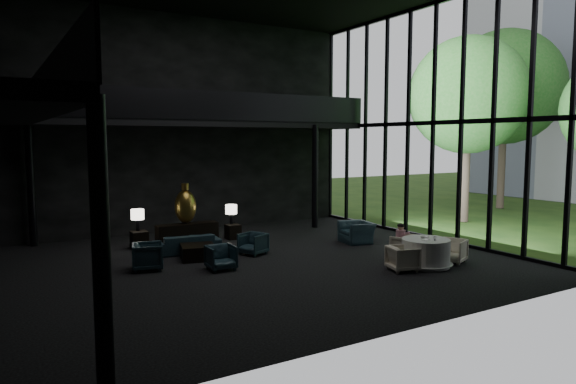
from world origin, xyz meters
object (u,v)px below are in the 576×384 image
lounge_armchair_south (221,257)px  dining_chair_east (451,250)px  window_armchair (357,229)px  child (401,233)px  side_table_left (139,240)px  side_table_right (233,232)px  lounge_armchair_west (148,255)px  coffee_table (198,252)px  dining_chair_west (403,258)px  dining_chair_north (407,246)px  table_lamp_left (137,215)px  sofa (187,241)px  dining_table (426,254)px  bronze_urn (185,206)px  lounge_armchair_east (253,244)px  table_lamp_right (231,210)px  console (187,233)px

lounge_armchair_south → dining_chair_east: 6.40m
window_armchair → child: size_ratio=1.82×
side_table_left → side_table_right: side_table_left is taller
window_armchair → lounge_armchair_west: bearing=-80.4°
coffee_table → dining_chair_west: (4.17, -3.98, 0.13)m
dining_chair_north → table_lamp_left: bearing=-62.8°
dining_chair_north → coffee_table: bearing=-51.9°
sofa → dining_table: dining_table is taller
side_table_left → sofa: size_ratio=0.29×
bronze_urn → lounge_armchair_east: size_ratio=2.01×
table_lamp_right → lounge_armchair_west: bearing=-142.2°
window_armchair → dining_chair_north: window_armchair is taller
side_table_right → coffee_table: size_ratio=0.54×
table_lamp_right → console: bearing=180.0°
window_armchair → side_table_right: bearing=-120.0°
side_table_left → lounge_armchair_south: 3.98m
bronze_urn → dining_chair_east: bearing=-50.3°
lounge_armchair_east → child: (3.41, -2.67, 0.41)m
coffee_table → dining_table: 6.40m
table_lamp_right → dining_chair_east: table_lamp_right is taller
table_lamp_right → lounge_armchair_east: 2.78m
side_table_left → table_lamp_left: table_lamp_left is taller
table_lamp_left → dining_chair_east: 9.60m
window_armchair → side_table_left: bearing=-104.0°
table_lamp_right → table_lamp_left: bearing=178.2°
console → dining_chair_north: dining_chair_north is taller
lounge_armchair_east → dining_chair_east: bearing=25.3°
side_table_left → lounge_armchair_west: size_ratio=0.68×
bronze_urn → lounge_armchair_east: bearing=-68.4°
table_lamp_left → dining_chair_west: (5.23, -6.48, -0.70)m
lounge_armchair_south → child: (4.96, -1.47, 0.40)m
side_table_left → dining_chair_west: bearing=-50.5°
side_table_right → dining_chair_north: 6.16m
table_lamp_left → lounge_armchair_south: bearing=-73.7°
side_table_left → lounge_armchair_south: (1.16, -3.81, 0.06)m
coffee_table → dining_table: dining_table is taller
window_armchair → dining_chair_north: size_ratio=1.32×
console → dining_chair_north: size_ratio=2.56×
sofa → dining_chair_north: 6.53m
bronze_urn → window_armchair: bearing=-31.1°
side_table_left → lounge_armchair_west: (-0.51, -2.83, 0.13)m
sofa → dining_chair_west: size_ratio=2.77×
lounge_armchair_west → lounge_armchair_east: size_ratio=1.22×
bronze_urn → dining_chair_north: bronze_urn is taller
sofa → child: 6.36m
window_armchair → dining_chair_west: 3.77m
coffee_table → child: 5.87m
table_lamp_left → table_lamp_right: (3.20, -0.10, -0.05)m
table_lamp_left → dining_table: size_ratio=0.47×
sofa → console: bearing=-104.0°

